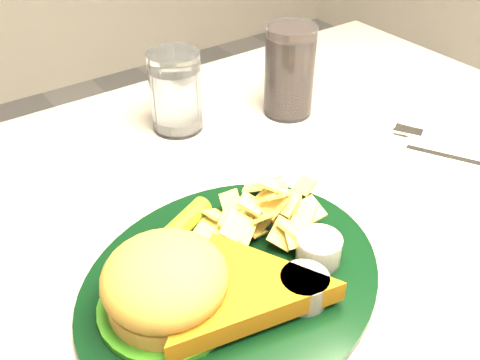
{
  "coord_description": "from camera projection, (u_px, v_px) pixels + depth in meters",
  "views": [
    {
      "loc": [
        -0.31,
        -0.42,
        1.18
      ],
      "look_at": [
        -0.01,
        -0.0,
        0.8
      ],
      "focal_mm": 40.0,
      "sensor_mm": 36.0,
      "label": 1
    }
  ],
  "objects": [
    {
      "name": "dinner_plate",
      "position": [
        232.0,
        256.0,
        0.55
      ],
      "size": [
        0.41,
        0.37,
        0.08
      ],
      "primitive_type": null,
      "rotation": [
        0.0,
        0.0,
        0.24
      ],
      "color": "black",
      "rests_on": "table"
    },
    {
      "name": "water_glass",
      "position": [
        176.0,
        92.0,
        0.8
      ],
      "size": [
        0.09,
        0.09,
        0.12
      ],
      "primitive_type": "cylinder",
      "rotation": [
        0.0,
        0.0,
        -0.19
      ],
      "color": "white",
      "rests_on": "table"
    },
    {
      "name": "cola_glass",
      "position": [
        289.0,
        71.0,
        0.84
      ],
      "size": [
        0.08,
        0.08,
        0.14
      ],
      "primitive_type": "cylinder",
      "rotation": [
        0.0,
        0.0,
        -0.01
      ],
      "color": "black",
      "rests_on": "table"
    },
    {
      "name": "fork_napkin",
      "position": [
        449.0,
        155.0,
        0.76
      ],
      "size": [
        0.21,
        0.22,
        0.01
      ],
      "primitive_type": null,
      "rotation": [
        0.0,
        0.0,
        0.5
      ],
      "color": "white",
      "rests_on": "table"
    },
    {
      "name": "wrapped_straw",
      "position": [
        129.0,
        180.0,
        0.72
      ],
      "size": [
        0.19,
        0.16,
        0.01
      ],
      "primitive_type": null,
      "rotation": [
        0.0,
        0.0,
        0.62
      ],
      "color": "white",
      "rests_on": "table"
    },
    {
      "name": "ramekin",
      "position": [
        9.0,
        215.0,
        0.64
      ],
      "size": [
        0.05,
        0.05,
        0.03
      ],
      "primitive_type": "cylinder",
      "rotation": [
        0.0,
        0.0,
        0.19
      ],
      "color": "white",
      "rests_on": "table"
    }
  ]
}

